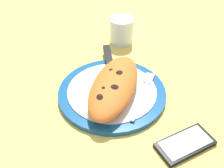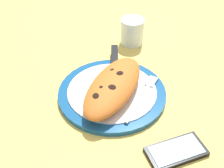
# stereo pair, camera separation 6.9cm
# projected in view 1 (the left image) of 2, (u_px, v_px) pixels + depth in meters

# --- Properties ---
(ground_plane) EXTENTS (1.50, 1.50, 0.03)m
(ground_plane) POSITION_uv_depth(u_px,v_px,m) (112.00, 99.00, 0.73)
(ground_plane) COLOR #DBB756
(plate) EXTENTS (0.27, 0.27, 0.02)m
(plate) POSITION_uv_depth(u_px,v_px,m) (112.00, 93.00, 0.71)
(plate) COLOR navy
(plate) RESTS_ON ground_plane
(calzone) EXTENTS (0.26, 0.16, 0.05)m
(calzone) POSITION_uv_depth(u_px,v_px,m) (114.00, 86.00, 0.68)
(calzone) COLOR #C16023
(calzone) RESTS_ON plate
(fork) EXTENTS (0.18, 0.05, 0.00)m
(fork) POSITION_uv_depth(u_px,v_px,m) (144.00, 91.00, 0.70)
(fork) COLOR silver
(fork) RESTS_ON plate
(knife) EXTENTS (0.21, 0.16, 0.01)m
(knife) POSITION_uv_depth(u_px,v_px,m) (109.00, 63.00, 0.78)
(knife) COLOR silver
(knife) RESTS_ON plate
(smartphone) EXTENTS (0.14, 0.12, 0.01)m
(smartphone) POSITION_uv_depth(u_px,v_px,m) (185.00, 144.00, 0.59)
(smartphone) COLOR black
(smartphone) RESTS_ON ground_plane
(water_glass) EXTENTS (0.07, 0.07, 0.08)m
(water_glass) POSITION_uv_depth(u_px,v_px,m) (121.00, 32.00, 0.89)
(water_glass) COLOR silver
(water_glass) RESTS_ON ground_plane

